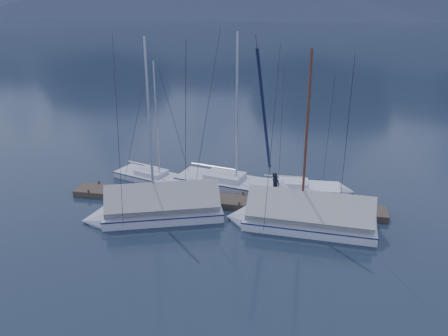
{
  "coord_description": "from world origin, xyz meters",
  "views": [
    {
      "loc": [
        4.75,
        -22.26,
        11.54
      ],
      "look_at": [
        0.0,
        2.0,
        2.2
      ],
      "focal_mm": 38.0,
      "sensor_mm": 36.0,
      "label": 1
    }
  ],
  "objects_px": {
    "sailboat_open_right": "(310,189)",
    "sailboat_covered_far": "(152,210)",
    "person": "(275,186)",
    "sailboat_open_left": "(165,181)",
    "sailboat_open_mid": "(244,187)",
    "sailboat_covered_near": "(298,218)"
  },
  "relations": [
    {
      "from": "sailboat_open_left",
      "to": "person",
      "type": "relative_size",
      "value": 5.12
    },
    {
      "from": "sailboat_open_left",
      "to": "person",
      "type": "distance_m",
      "value": 7.47
    },
    {
      "from": "sailboat_open_right",
      "to": "sailboat_covered_far",
      "type": "xyz_separation_m",
      "value": [
        -8.21,
        -5.35,
        0.37
      ]
    },
    {
      "from": "sailboat_covered_near",
      "to": "sailboat_covered_far",
      "type": "distance_m",
      "value": 7.74
    },
    {
      "from": "sailboat_open_right",
      "to": "sailboat_open_mid",
      "type": "bearing_deg",
      "value": -173.22
    },
    {
      "from": "sailboat_open_left",
      "to": "sailboat_open_mid",
      "type": "xyz_separation_m",
      "value": [
        5.09,
        -0.01,
        0.03
      ]
    },
    {
      "from": "sailboat_open_left",
      "to": "sailboat_open_right",
      "type": "height_order",
      "value": "sailboat_open_left"
    },
    {
      "from": "sailboat_open_left",
      "to": "sailboat_open_mid",
      "type": "relative_size",
      "value": 0.81
    },
    {
      "from": "sailboat_open_mid",
      "to": "sailboat_open_right",
      "type": "height_order",
      "value": "sailboat_open_mid"
    },
    {
      "from": "sailboat_covered_far",
      "to": "person",
      "type": "xyz_separation_m",
      "value": [
        6.31,
        2.93,
        0.65
      ]
    },
    {
      "from": "sailboat_open_left",
      "to": "sailboat_open_right",
      "type": "xyz_separation_m",
      "value": [
        9.04,
        0.46,
        -0.01
      ]
    },
    {
      "from": "sailboat_covered_far",
      "to": "sailboat_covered_near",
      "type": "bearing_deg",
      "value": 4.01
    },
    {
      "from": "sailboat_open_right",
      "to": "sailboat_covered_far",
      "type": "bearing_deg",
      "value": -146.91
    },
    {
      "from": "sailboat_covered_far",
      "to": "sailboat_open_left",
      "type": "bearing_deg",
      "value": 99.57
    },
    {
      "from": "sailboat_open_right",
      "to": "person",
      "type": "bearing_deg",
      "value": -128.16
    },
    {
      "from": "sailboat_open_left",
      "to": "person",
      "type": "height_order",
      "value": "sailboat_open_left"
    },
    {
      "from": "sailboat_covered_near",
      "to": "sailboat_covered_far",
      "type": "relative_size",
      "value": 0.97
    },
    {
      "from": "sailboat_open_mid",
      "to": "sailboat_open_right",
      "type": "relative_size",
      "value": 1.3
    },
    {
      "from": "sailboat_open_left",
      "to": "sailboat_open_right",
      "type": "relative_size",
      "value": 1.06
    },
    {
      "from": "sailboat_covered_near",
      "to": "person",
      "type": "relative_size",
      "value": 6.13
    },
    {
      "from": "sailboat_open_mid",
      "to": "person",
      "type": "height_order",
      "value": "sailboat_open_mid"
    },
    {
      "from": "sailboat_open_right",
      "to": "sailboat_covered_far",
      "type": "relative_size",
      "value": 0.76
    }
  ]
}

